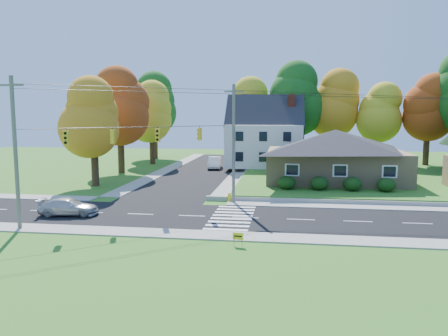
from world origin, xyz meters
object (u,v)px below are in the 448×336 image
at_px(ranch_house, 335,155).
at_px(silver_sedan, 69,207).
at_px(white_car, 214,163).
at_px(fire_hydrant, 229,197).

height_order(ranch_house, silver_sedan, ranch_house).
bearing_deg(ranch_house, white_car, 141.23).
distance_m(ranch_house, fire_hydrant, 14.60).
bearing_deg(fire_hydrant, white_car, 102.52).
bearing_deg(white_car, ranch_house, -45.02).
relative_size(white_car, fire_hydrant, 6.19).
bearing_deg(fire_hydrant, ranch_house, 46.04).
xyz_separation_m(ranch_house, fire_hydrant, (-9.93, -10.30, -2.89)).
distance_m(ranch_house, silver_sedan, 27.35).
distance_m(silver_sedan, fire_hydrant, 13.15).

